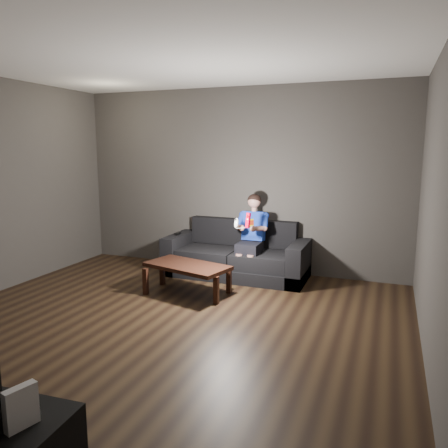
% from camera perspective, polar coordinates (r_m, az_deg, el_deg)
% --- Properties ---
extents(floor, '(5.00, 5.00, 0.00)m').
position_cam_1_polar(floor, '(4.61, -8.93, -13.52)').
color(floor, black).
rests_on(floor, ground).
extents(back_wall, '(5.00, 0.04, 2.70)m').
position_cam_1_polar(back_wall, '(6.53, 1.77, 5.75)').
color(back_wall, '#403C39').
rests_on(back_wall, ground).
extents(right_wall, '(0.04, 5.00, 2.70)m').
position_cam_1_polar(right_wall, '(3.69, 26.34, 1.54)').
color(right_wall, '#403C39').
rests_on(right_wall, ground).
extents(ceiling, '(5.00, 5.00, 0.02)m').
position_cam_1_polar(ceiling, '(4.32, -9.96, 21.49)').
color(ceiling, silver).
rests_on(ceiling, back_wall).
extents(sofa, '(2.02, 0.87, 0.78)m').
position_cam_1_polar(sofa, '(6.32, 1.72, -4.46)').
color(sofa, black).
rests_on(sofa, floor).
extents(child, '(0.46, 0.56, 1.13)m').
position_cam_1_polar(child, '(6.11, 3.62, -0.81)').
color(child, black).
rests_on(child, sofa).
extents(wii_remote_red, '(0.06, 0.08, 0.20)m').
position_cam_1_polar(wii_remote_red, '(5.64, 3.16, 0.49)').
color(wii_remote_red, red).
rests_on(wii_remote_red, child).
extents(nunchuk_white, '(0.07, 0.09, 0.14)m').
position_cam_1_polar(nunchuk_white, '(5.71, 1.61, 0.14)').
color(nunchuk_white, silver).
rests_on(nunchuk_white, child).
extents(wii_remote_black, '(0.07, 0.17, 0.03)m').
position_cam_1_polar(wii_remote_black, '(6.54, -6.02, -1.23)').
color(wii_remote_black, black).
rests_on(wii_remote_black, sofa).
extents(coffee_table, '(1.15, 0.77, 0.38)m').
position_cam_1_polar(coffee_table, '(5.53, -4.82, -5.78)').
color(coffee_table, black).
rests_on(coffee_table, floor).
extents(wii_console, '(0.09, 0.16, 0.20)m').
position_cam_1_polar(wii_console, '(2.37, -25.00, -20.86)').
color(wii_console, silver).
rests_on(wii_console, media_console).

